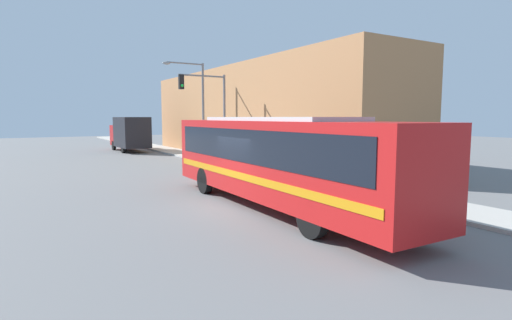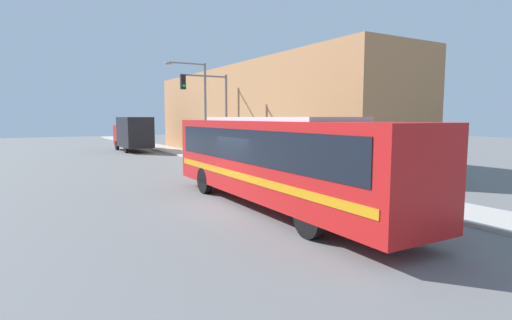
{
  "view_description": "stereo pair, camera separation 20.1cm",
  "coord_description": "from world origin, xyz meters",
  "px_view_note": "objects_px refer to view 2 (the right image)",
  "views": [
    {
      "loc": [
        -6.9,
        -12.38,
        3.2
      ],
      "look_at": [
        1.91,
        2.08,
        1.39
      ],
      "focal_mm": 28.0,
      "sensor_mm": 36.0,
      "label": 1
    },
    {
      "loc": [
        -6.73,
        -12.48,
        3.2
      ],
      "look_at": [
        1.91,
        2.08,
        1.39
      ],
      "focal_mm": 28.0,
      "sensor_mm": 36.0,
      "label": 2
    }
  ],
  "objects_px": {
    "city_bus": "(275,156)",
    "delivery_truck": "(133,133)",
    "fire_hydrant": "(298,172)",
    "pedestrian_near_corner": "(206,147)",
    "traffic_light_pole": "(212,103)",
    "street_lamp": "(200,101)",
    "parking_meter": "(243,152)"
  },
  "relations": [
    {
      "from": "delivery_truck",
      "to": "traffic_light_pole",
      "type": "relative_size",
      "value": 1.14
    },
    {
      "from": "parking_meter",
      "to": "pedestrian_near_corner",
      "type": "relative_size",
      "value": 0.86
    },
    {
      "from": "parking_meter",
      "to": "pedestrian_near_corner",
      "type": "xyz_separation_m",
      "value": [
        0.52,
        6.91,
        -0.12
      ]
    },
    {
      "from": "pedestrian_near_corner",
      "to": "street_lamp",
      "type": "bearing_deg",
      "value": -139.37
    },
    {
      "from": "city_bus",
      "to": "fire_hydrant",
      "type": "relative_size",
      "value": 17.75
    },
    {
      "from": "fire_hydrant",
      "to": "street_lamp",
      "type": "relative_size",
      "value": 0.1
    },
    {
      "from": "city_bus",
      "to": "fire_hydrant",
      "type": "bearing_deg",
      "value": 46.74
    },
    {
      "from": "city_bus",
      "to": "fire_hydrant",
      "type": "xyz_separation_m",
      "value": [
        4.19,
        4.24,
        -1.39
      ]
    },
    {
      "from": "traffic_light_pole",
      "to": "street_lamp",
      "type": "distance_m",
      "value": 3.77
    },
    {
      "from": "delivery_truck",
      "to": "city_bus",
      "type": "bearing_deg",
      "value": -93.42
    },
    {
      "from": "delivery_truck",
      "to": "street_lamp",
      "type": "bearing_deg",
      "value": -77.4
    },
    {
      "from": "parking_meter",
      "to": "street_lamp",
      "type": "distance_m",
      "value": 7.12
    },
    {
      "from": "street_lamp",
      "to": "pedestrian_near_corner",
      "type": "xyz_separation_m",
      "value": [
        0.72,
        0.61,
        -3.44
      ]
    },
    {
      "from": "fire_hydrant",
      "to": "pedestrian_near_corner",
      "type": "bearing_deg",
      "value": 87.65
    },
    {
      "from": "city_bus",
      "to": "pedestrian_near_corner",
      "type": "bearing_deg",
      "value": 75.75
    },
    {
      "from": "traffic_light_pole",
      "to": "pedestrian_near_corner",
      "type": "xyz_separation_m",
      "value": [
        1.42,
        4.31,
        -3.17
      ]
    },
    {
      "from": "city_bus",
      "to": "delivery_truck",
      "type": "xyz_separation_m",
      "value": [
        1.61,
        26.87,
        -0.14
      ]
    },
    {
      "from": "traffic_light_pole",
      "to": "parking_meter",
      "type": "relative_size",
      "value": 4.21
    },
    {
      "from": "fire_hydrant",
      "to": "pedestrian_near_corner",
      "type": "xyz_separation_m",
      "value": [
        0.52,
        12.58,
        0.47
      ]
    },
    {
      "from": "parking_meter",
      "to": "street_lamp",
      "type": "bearing_deg",
      "value": 91.82
    },
    {
      "from": "delivery_truck",
      "to": "pedestrian_near_corner",
      "type": "height_order",
      "value": "delivery_truck"
    },
    {
      "from": "pedestrian_near_corner",
      "to": "fire_hydrant",
      "type": "bearing_deg",
      "value": -92.35
    },
    {
      "from": "fire_hydrant",
      "to": "city_bus",
      "type": "bearing_deg",
      "value": -134.63
    },
    {
      "from": "fire_hydrant",
      "to": "parking_meter",
      "type": "relative_size",
      "value": 0.51
    },
    {
      "from": "street_lamp",
      "to": "fire_hydrant",
      "type": "bearing_deg",
      "value": -89.04
    },
    {
      "from": "city_bus",
      "to": "fire_hydrant",
      "type": "height_order",
      "value": "city_bus"
    },
    {
      "from": "delivery_truck",
      "to": "pedestrian_near_corner",
      "type": "bearing_deg",
      "value": -72.86
    },
    {
      "from": "fire_hydrant",
      "to": "parking_meter",
      "type": "distance_m",
      "value": 5.7
    },
    {
      "from": "city_bus",
      "to": "delivery_truck",
      "type": "height_order",
      "value": "delivery_truck"
    },
    {
      "from": "city_bus",
      "to": "traffic_light_pole",
      "type": "xyz_separation_m",
      "value": [
        3.28,
        12.51,
        2.24
      ]
    },
    {
      "from": "street_lamp",
      "to": "delivery_truck",
      "type": "bearing_deg",
      "value": 102.6
    },
    {
      "from": "traffic_light_pole",
      "to": "street_lamp",
      "type": "height_order",
      "value": "street_lamp"
    }
  ]
}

